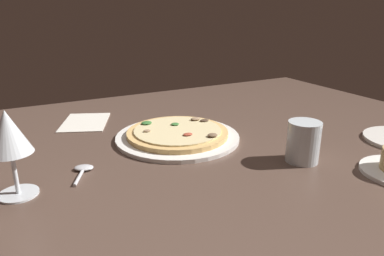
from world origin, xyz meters
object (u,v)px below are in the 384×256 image
Objects in this scene: wine_glass_far at (8,136)px; water_glass at (303,144)px; pizza_main at (178,135)px; paper_menu at (85,122)px; spoon at (83,170)px.

water_glass is (-56.43, 12.46, -7.33)cm from wine_glass_far.
wine_glass_far reaches higher than pizza_main.
pizza_main is at bearing -53.82° from water_glass.
spoon is at bearing 99.80° from paper_menu.
wine_glass_far is at bearing 18.47° from pizza_main.
wine_glass_far is at bearing 84.52° from paper_menu.
wine_glass_far is 43.70cm from paper_menu.
pizza_main is 31.32cm from water_glass.
spoon is (-12.33, -4.26, -10.99)cm from wine_glass_far.
paper_menu is (36.79, -49.82, -3.97)cm from water_glass.
pizza_main is 27.06cm from spoon.
wine_glass_far reaches higher than water_glass.
paper_menu is at bearing -102.46° from spoon.
water_glass reaches higher than paper_menu.
paper_menu is 33.90cm from spoon.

